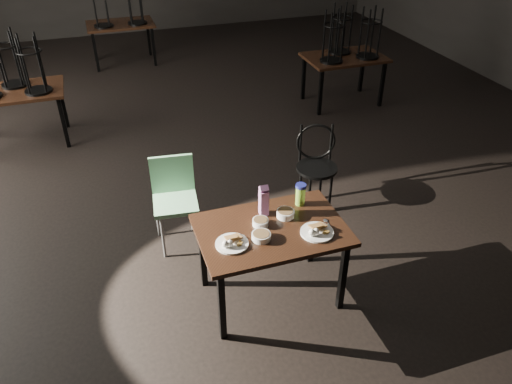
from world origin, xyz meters
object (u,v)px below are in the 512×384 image
object	(u,v)px
school_chair	(174,194)
main_table	(271,236)
juice_carton	(264,201)
bentwood_chair	(316,160)
water_bottle	(300,194)

from	to	relation	value
school_chair	main_table	bearing A→B (deg)	-53.23
juice_carton	bentwood_chair	world-z (taller)	juice_carton
main_table	water_bottle	distance (m)	0.46
main_table	juice_carton	xyz separation A→B (m)	(0.00, 0.21, 0.21)
water_bottle	bentwood_chair	size ratio (longest dim) A/B	0.22
school_chair	water_bottle	bearing A→B (deg)	-33.61
juice_carton	water_bottle	distance (m)	0.35
water_bottle	juice_carton	bearing A→B (deg)	-174.40
bentwood_chair	main_table	bearing A→B (deg)	-111.78
juice_carton	water_bottle	world-z (taller)	juice_carton
juice_carton	water_bottle	size ratio (longest dim) A/B	1.41
main_table	school_chair	distance (m)	1.23
juice_carton	school_chair	size ratio (longest dim) A/B	0.32
juice_carton	school_chair	xyz separation A→B (m)	(-0.62, 0.85, -0.34)
main_table	juice_carton	bearing A→B (deg)	89.02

